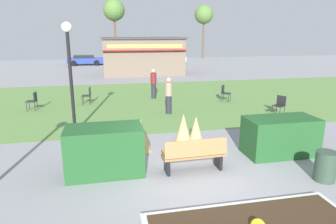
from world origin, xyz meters
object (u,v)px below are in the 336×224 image
food_kiosk (142,55)px  tree_left_bg (114,11)px  parked_car_west_slot (85,60)px  tree_right_bg (204,15)px  person_strolling (169,95)px  person_standing (154,84)px  parked_car_center_slot (132,59)px  cafe_chair_center (33,100)px  park_bench (194,155)px  cafe_chair_east (280,104)px  cafe_chair_north (225,92)px  trash_bin (325,166)px  parked_car_east_slot (168,58)px  lamppost_mid (70,65)px  cafe_chair_west (88,94)px

food_kiosk → tree_left_bg: (-1.93, 13.38, 4.91)m
parked_car_west_slot → tree_right_bg: bearing=24.2°
person_strolling → person_standing: same height
parked_car_center_slot → cafe_chair_center: bearing=-106.9°
park_bench → cafe_chair_east: park_bench is taller
person_standing → person_strolling: bearing=-146.4°
food_kiosk → cafe_chair_north: 13.47m
cafe_chair_north → trash_bin: bearing=-96.7°
parked_car_east_slot → trash_bin: bearing=-94.7°
cafe_chair_center → parked_car_center_slot: 23.43m
tree_right_bg → parked_car_center_slot: bearing=-146.5°
park_bench → food_kiosk: 21.25m
lamppost_mid → parked_car_west_slot: size_ratio=0.95×
park_bench → cafe_chair_center: bearing=125.3°
parked_car_center_slot → parked_car_east_slot: (4.61, 0.00, 0.00)m
person_strolling → parked_car_east_slot: (5.11, 24.37, -0.22)m
cafe_chair_center → tree_left_bg: (5.03, 26.49, 6.06)m
lamppost_mid → park_bench: bearing=-49.9°
trash_bin → cafe_chair_center: (-8.80, 9.24, 0.14)m
trash_bin → parked_car_west_slot: (-7.59, 31.65, 0.26)m
lamppost_mid → parked_car_west_slot: 26.48m
food_kiosk → person_strolling: food_kiosk is taller
cafe_chair_west → tree_left_bg: size_ratio=0.11×
trash_bin → tree_left_bg: size_ratio=0.10×
lamppost_mid → tree_left_bg: bearing=84.8°
food_kiosk → parked_car_center_slot: food_kiosk is taller
parked_car_west_slot → lamppost_mid: bearing=-87.7°
food_kiosk → cafe_chair_east: food_kiosk is taller
cafe_chair_north → person_strolling: person_strolling is taller
cafe_chair_center → parked_car_center_slot: (6.81, 22.41, 0.12)m
trash_bin → person_standing: 11.15m
parked_car_center_slot → parked_car_east_slot: size_ratio=1.01×
cafe_chair_west → tree_left_bg: bearing=84.4°
cafe_chair_west → parked_car_east_slot: 23.32m
tree_left_bg → food_kiosk: bearing=-81.8°
tree_right_bg → cafe_chair_west: bearing=-118.7°
cafe_chair_west → parked_car_center_slot: size_ratio=0.21×
cafe_chair_east → person_strolling: 5.09m
parked_car_west_slot → parked_car_center_slot: (5.60, -0.00, 0.00)m
cafe_chair_east → person_standing: (-5.05, 4.85, 0.33)m
cafe_chair_north → person_strolling: bearing=-151.2°
lamppost_mid → food_kiosk: size_ratio=0.54×
parked_car_center_slot → food_kiosk: bearing=-89.1°
lamppost_mid → parked_car_east_slot: lamppost_mid is taller
person_strolling → parked_car_center_slot: 24.37m
person_strolling → tree_right_bg: (12.29, 32.17, 5.58)m
parked_car_center_slot → parked_car_east_slot: 4.61m
parked_car_center_slot → tree_left_bg: tree_left_bg is taller
trash_bin → cafe_chair_east: bearing=67.9°
cafe_chair_east → parked_car_east_slot: bearing=89.5°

